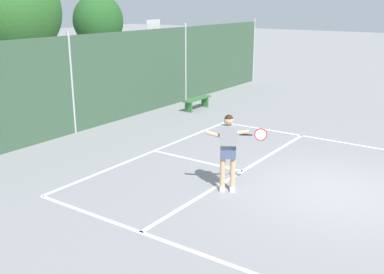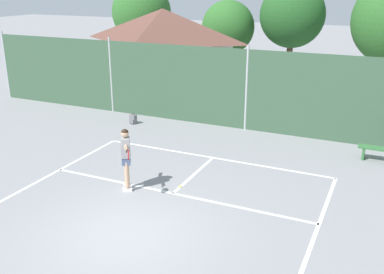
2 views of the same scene
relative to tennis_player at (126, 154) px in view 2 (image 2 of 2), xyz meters
name	(u,v)px [view 2 (image 2 of 2)]	position (x,y,z in m)	size (l,w,h in m)	color
ground_plane	(126,236)	(1.31, -2.15, -1.11)	(120.00, 120.00, 0.00)	gray
court_markings	(140,223)	(1.31, -1.50, -1.11)	(8.30, 11.10, 0.01)	white
chainlink_fence	(246,90)	(1.31, 6.85, 0.53)	(26.09, 0.09, 3.42)	#38563D
clubhouse_building	(163,50)	(-4.77, 11.19, 1.20)	(6.83, 4.60, 4.47)	beige
treeline_backdrop	(306,20)	(1.53, 16.85, 2.56)	(25.46, 4.40, 6.26)	brown
tennis_player	(126,154)	(0.00, 0.00, 0.00)	(0.88, 1.20, 1.85)	silver
tennis_ball	(180,186)	(1.32, 0.77, -1.08)	(0.07, 0.07, 0.07)	#CCE033
backpack_grey	(133,119)	(-3.28, 5.56, -0.92)	(0.31, 0.28, 0.46)	slate
courtside_bench	(383,152)	(6.63, 5.41, -0.75)	(1.60, 0.36, 0.48)	#336B38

